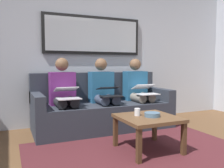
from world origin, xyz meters
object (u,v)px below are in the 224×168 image
Objects in this scene: coffee_table at (148,121)px; person_right at (64,93)px; cup at (137,112)px; laptop_silver at (67,93)px; laptop_black at (109,92)px; laptop_white at (145,90)px; person_left at (138,90)px; person_middle at (103,91)px; couch at (102,109)px; bowl at (152,115)px; framed_mirror at (94,35)px.

coffee_table is 0.58× the size of person_right.
cup is 0.24× the size of laptop_silver.
laptop_black is at bearing -88.48° from cup.
laptop_white is (-0.62, -0.83, 0.16)m from cup.
laptop_white is 1.08× the size of laptop_black.
person_middle is at bearing 0.00° from person_left.
laptop_white is 0.64m from laptop_black.
cup is at bearing 121.92° from person_right.
laptop_silver is (0.64, 0.23, 0.02)m from person_middle.
coffee_table is at bearing 123.44° from person_right.
laptop_silver is (1.28, -0.00, 0.01)m from laptop_white.
person_middle reaches higher than cup.
person_left is (-0.64, 0.07, 0.30)m from couch.
person_left reaches higher than couch.
person_right is (0.64, -0.25, -0.02)m from laptop_black.
person_middle reaches higher than laptop_white.
coffee_table is 0.17m from cup.
couch is 1.93× the size of person_left.
coffee_table is 1.18m from person_middle.
person_right is at bearing -56.06° from bowl.
framed_mirror is at bearing -144.48° from person_right.
couch reaches higher than laptop_black.
coffee_table is 3.62× the size of bowl.
person_right is (0.76, -1.15, 0.25)m from coffee_table.
person_left is at bearing -158.81° from laptop_black.
coffee_table is 1.75× the size of laptop_silver.
coffee_table is 1.22m from laptop_silver.
person_right is at bearing 35.52° from framed_mirror.
laptop_white is (-0.52, -0.91, 0.27)m from coffee_table.
coffee_table is 1.09m from laptop_white.
cup reaches higher than bowl.
cup is 1.05m from laptop_white.
cup is 1.07m from person_middle.
laptop_black is at bearing 90.00° from couch.
person_left is at bearing 180.00° from person_right.
cup reaches higher than coffee_table.
laptop_silver is (0.64, 0.69, -0.92)m from framed_mirror.
laptop_black is at bearing 178.82° from laptop_silver.
coffee_table is at bearing 97.52° from laptop_black.
person_right reaches higher than laptop_silver.
coffee_table is at bearing 65.60° from person_left.
laptop_white is at bearing 154.60° from couch.
framed_mirror is at bearing -84.58° from bowl.
framed_mirror reaches higher than laptop_silver.
laptop_white is 0.95× the size of laptop_silver.
couch is at bearing -25.40° from laptop_white.
laptop_black is 0.69m from person_right.
couch is at bearing 90.00° from framed_mirror.
bowl is 0.16× the size of person_left.
person_left is at bearing -90.00° from laptop_white.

